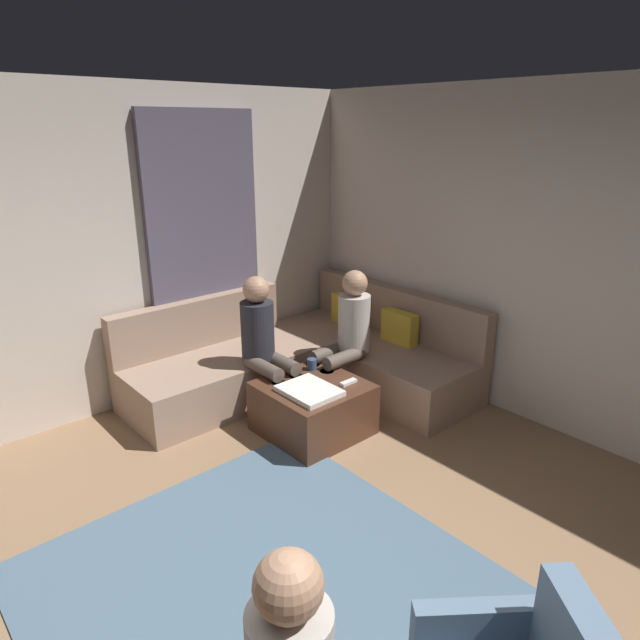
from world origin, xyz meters
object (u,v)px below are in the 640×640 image
at_px(person_on_couch_back, 346,333).
at_px(person_on_couch_side, 265,342).
at_px(ottoman, 313,408).
at_px(sectional_couch, 308,359).
at_px(coffee_mug, 312,364).
at_px(game_remote, 348,382).

xyz_separation_m(person_on_couch_back, person_on_couch_side, (-0.30, -0.65, 0.00)).
xyz_separation_m(ottoman, person_on_couch_side, (-0.50, -0.10, 0.45)).
relative_size(sectional_couch, ottoman, 3.36).
xyz_separation_m(ottoman, person_on_couch_back, (-0.20, 0.55, 0.45)).
bearing_deg(person_on_couch_back, ottoman, 110.09).
height_order(person_on_couch_back, person_on_couch_side, same).
bearing_deg(person_on_couch_back, coffee_mug, 87.32).
bearing_deg(sectional_couch, game_remote, -18.60).
bearing_deg(sectional_couch, ottoman, -37.58).
xyz_separation_m(ottoman, coffee_mug, (-0.22, 0.18, 0.26)).
height_order(sectional_couch, game_remote, sectional_couch).
bearing_deg(person_on_couch_side, person_on_couch_back, 155.35).
xyz_separation_m(sectional_couch, coffee_mug, (0.43, -0.32, 0.19)).
bearing_deg(person_on_couch_side, ottoman, 100.81).
height_order(sectional_couch, person_on_couch_back, person_on_couch_back).
relative_size(sectional_couch, game_remote, 17.00).
height_order(game_remote, person_on_couch_side, person_on_couch_side).
distance_m(sectional_couch, coffee_mug, 0.57).
height_order(sectional_couch, ottoman, sectional_couch).
height_order(game_remote, person_on_couch_back, person_on_couch_back).
xyz_separation_m(sectional_couch, person_on_couch_side, (0.15, -0.59, 0.38)).
distance_m(coffee_mug, person_on_couch_back, 0.42).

